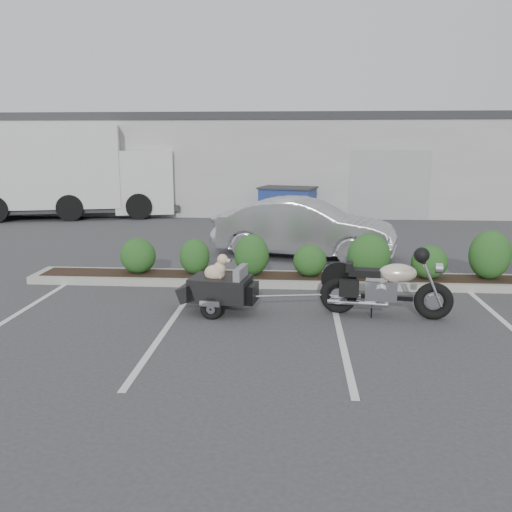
# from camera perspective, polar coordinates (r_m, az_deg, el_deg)

# --- Properties ---
(ground) EXTENTS (90.00, 90.00, 0.00)m
(ground) POSITION_cam_1_polar(r_m,az_deg,el_deg) (9.17, 0.92, -6.29)
(ground) COLOR #38383A
(ground) RESTS_ON ground
(planter_kerb) EXTENTS (12.00, 1.00, 0.15)m
(planter_kerb) POSITION_cam_1_polar(r_m,az_deg,el_deg) (11.26, 6.66, -2.53)
(planter_kerb) COLOR #9E9E93
(planter_kerb) RESTS_ON ground
(building) EXTENTS (26.00, 10.00, 4.00)m
(building) POSITION_cam_1_polar(r_m,az_deg,el_deg) (25.72, 3.14, 9.90)
(building) COLOR #9EA099
(building) RESTS_ON ground
(motorcycle) EXTENTS (2.18, 0.85, 1.25)m
(motorcycle) POSITION_cam_1_polar(r_m,az_deg,el_deg) (9.25, 13.45, -3.23)
(motorcycle) COLOR black
(motorcycle) RESTS_ON ground
(pet_trailer) EXTENTS (1.76, 1.00, 1.04)m
(pet_trailer) POSITION_cam_1_polar(r_m,az_deg,el_deg) (9.25, -3.86, -3.32)
(pet_trailer) COLOR black
(pet_trailer) RESTS_ON ground
(sedan) EXTENTS (4.74, 2.59, 1.48)m
(sedan) POSITION_cam_1_polar(r_m,az_deg,el_deg) (13.72, 5.12, 2.93)
(sedan) COLOR silver
(sedan) RESTS_ON ground
(dumpster) EXTENTS (2.25, 1.81, 1.29)m
(dumpster) POSITION_cam_1_polar(r_m,az_deg,el_deg) (19.83, 3.35, 5.44)
(dumpster) COLOR navy
(dumpster) RESTS_ON ground
(delivery_truck) EXTENTS (8.00, 4.23, 3.49)m
(delivery_truck) POSITION_cam_1_polar(r_m,az_deg,el_deg) (22.39, -18.27, 8.23)
(delivery_truck) COLOR silver
(delivery_truck) RESTS_ON ground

